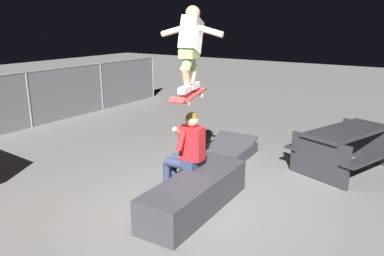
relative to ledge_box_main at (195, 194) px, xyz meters
name	(u,v)px	position (x,y,z in m)	size (l,w,h in m)	color
ground_plane	(200,205)	(0.14, 0.01, -0.24)	(40.00, 40.00, 0.00)	slate
ledge_box_main	(195,194)	(0.00, 0.00, 0.00)	(2.00, 0.63, 0.47)	#38383D
person_sitting_on_ledge	(186,150)	(0.33, 0.38, 0.49)	(0.59, 0.76, 1.31)	#2D3856
skateboard	(189,96)	(0.21, 0.24, 1.33)	(1.04, 0.44, 0.13)	#B72D2D
skater_airborne	(191,45)	(0.27, 0.25, 2.02)	(0.64, 0.88, 1.12)	white
kicker_ramp	(227,152)	(2.24, 0.69, -0.17)	(1.18, 0.94, 0.42)	#38383D
picnic_table_back	(346,143)	(2.71, -1.40, 0.26)	(2.05, 1.84, 0.75)	#28282D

